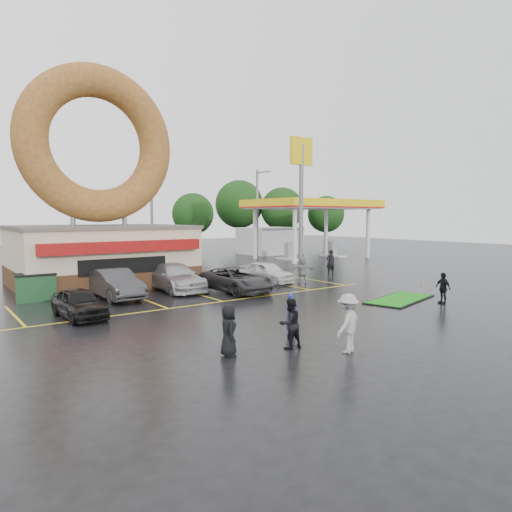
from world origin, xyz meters
TOP-DOWN VIEW (x-y plane):
  - ground at (0.00, 0.00)m, footprint 120.00×120.00m
  - donut_shop at (-3.00, 12.97)m, footprint 10.20×8.70m
  - gas_station at (20.00, 20.94)m, footprint 12.30×13.65m
  - shell_sign at (13.00, 12.00)m, footprint 2.20×0.36m
  - streetlight_mid at (4.00, 20.92)m, footprint 0.40×2.21m
  - streetlight_right at (16.00, 21.92)m, footprint 0.40×2.21m
  - tree_far_a at (26.00, 30.00)m, footprint 5.60×5.60m
  - tree_far_b at (32.00, 28.00)m, footprint 4.90×4.90m
  - tree_far_c at (22.00, 34.00)m, footprint 6.30×6.30m
  - tree_far_d at (14.00, 32.00)m, footprint 4.90×4.90m
  - car_black at (-6.87, 3.87)m, footprint 1.70×3.77m
  - car_dgrey at (-4.09, 7.44)m, footprint 1.78×4.73m
  - car_silver at (-0.38, 8.00)m, footprint 2.36×5.38m
  - car_grey at (2.16, 5.44)m, footprint 2.57×5.09m
  - car_white at (5.74, 7.22)m, footprint 2.11×4.21m
  - person_blue at (-1.48, -3.53)m, footprint 0.56×0.37m
  - person_blackjkt at (-2.64, -4.79)m, footprint 0.84×0.68m
  - person_hoodie at (-1.46, -6.19)m, footprint 1.35×1.02m
  - person_bystander at (-4.68, -4.27)m, footprint 0.74×0.90m
  - person_cameraman at (8.37, -3.47)m, footprint 0.58×0.96m
  - person_walker_near at (7.51, 5.75)m, footprint 1.60×1.26m
  - person_walker_far at (11.97, 7.61)m, footprint 0.77×0.64m
  - dumpster at (-7.50, 9.29)m, footprint 1.91×1.38m
  - putting_green at (7.51, -1.64)m, footprint 4.91×3.00m

SIDE VIEW (x-z plane):
  - ground at x=0.00m, z-range 0.00..0.00m
  - putting_green at x=7.51m, z-range -0.25..0.32m
  - car_black at x=-6.87m, z-range 0.00..1.26m
  - dumpster at x=-7.50m, z-range 0.00..1.30m
  - car_white at x=5.74m, z-range 0.00..1.38m
  - car_grey at x=2.16m, z-range 0.00..1.38m
  - car_silver at x=-0.38m, z-range 0.00..1.54m
  - person_blue at x=-1.48m, z-range 0.00..1.54m
  - person_cameraman at x=8.37m, z-range 0.00..1.54m
  - car_dgrey at x=-4.09m, z-range 0.00..1.54m
  - person_bystander at x=-4.68m, z-range 0.00..1.59m
  - person_blackjkt at x=-2.64m, z-range 0.00..1.63m
  - person_walker_near at x=7.51m, z-range 0.00..1.69m
  - person_walker_far at x=11.97m, z-range 0.00..1.83m
  - person_hoodie at x=-1.46m, z-range 0.00..1.86m
  - gas_station at x=20.00m, z-range 0.75..6.65m
  - donut_shop at x=-3.00m, z-range -2.29..11.21m
  - tree_far_b at x=32.00m, z-range 1.03..8.03m
  - tree_far_d at x=14.00m, z-range 1.03..8.03m
  - streetlight_mid at x=4.00m, z-range 0.28..9.28m
  - streetlight_right at x=16.00m, z-range 0.28..9.28m
  - tree_far_a at x=26.00m, z-range 1.18..9.18m
  - tree_far_c at x=22.00m, z-range 1.34..10.34m
  - shell_sign at x=13.00m, z-range 2.08..12.68m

